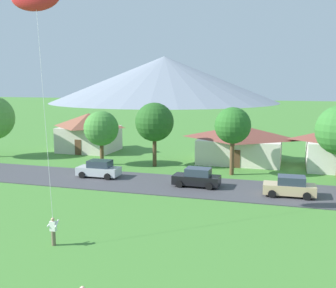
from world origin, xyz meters
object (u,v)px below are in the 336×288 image
at_px(tree_right_of_center, 154,122).
at_px(parked_car_tan_east_end, 290,187).
at_px(tree_left_of_center, 233,126).
at_px(parked_car_silver_west_end, 99,169).
at_px(house_right_center, 89,132).
at_px(tree_center, 101,129).
at_px(parked_car_black_mid_west, 197,178).
at_px(house_left_center, 240,143).

height_order(tree_right_of_center, parked_car_tan_east_end, tree_right_of_center).
relative_size(tree_left_of_center, parked_car_silver_west_end, 1.64).
distance_m(house_right_center, parked_car_tan_east_end, 30.72).
bearing_deg(tree_center, parked_car_silver_west_end, -66.77).
distance_m(house_right_center, tree_center, 9.99).
bearing_deg(parked_car_black_mid_west, tree_right_of_center, 130.68).
relative_size(house_left_center, tree_right_of_center, 1.41).
height_order(tree_left_of_center, parked_car_silver_west_end, tree_left_of_center).
xyz_separation_m(tree_left_of_center, parked_car_silver_west_end, (-12.39, -5.09, -4.16)).
height_order(house_right_center, parked_car_silver_west_end, house_right_center).
bearing_deg(tree_left_of_center, parked_car_silver_west_end, -157.65).
bearing_deg(tree_right_of_center, parked_car_silver_west_end, -116.66).
bearing_deg(tree_center, parked_car_tan_east_end, -20.11).
distance_m(tree_center, tree_right_of_center, 6.14).
relative_size(house_left_center, tree_left_of_center, 1.46).
distance_m(tree_right_of_center, parked_car_tan_east_end, 17.46).
bearing_deg(parked_car_silver_west_end, house_right_center, 120.78).
bearing_deg(parked_car_tan_east_end, tree_left_of_center, 130.31).
bearing_deg(tree_left_of_center, tree_center, 176.92).
bearing_deg(tree_right_of_center, parked_car_tan_east_end, -30.37).
height_order(house_left_center, parked_car_silver_west_end, house_left_center).
relative_size(tree_center, parked_car_silver_west_end, 1.46).
relative_size(tree_left_of_center, tree_center, 1.12).
relative_size(parked_car_black_mid_west, parked_car_tan_east_end, 0.99).
bearing_deg(house_left_center, tree_right_of_center, -149.04).
bearing_deg(parked_car_black_mid_west, tree_center, 152.12).
xyz_separation_m(house_left_center, house_right_center, (-20.64, 1.67, 0.43)).
distance_m(house_right_center, parked_car_black_mid_west, 23.60).
relative_size(tree_right_of_center, parked_car_tan_east_end, 1.68).
bearing_deg(tree_right_of_center, tree_left_of_center, -11.57).
height_order(house_left_center, tree_right_of_center, tree_right_of_center).
bearing_deg(parked_car_black_mid_west, house_right_center, 141.35).
bearing_deg(tree_center, tree_right_of_center, 9.67).
relative_size(tree_left_of_center, parked_car_tan_east_end, 1.62).
bearing_deg(parked_car_silver_west_end, parked_car_tan_east_end, -5.26).
relative_size(tree_right_of_center, parked_car_silver_west_end, 1.69).
bearing_deg(parked_car_tan_east_end, house_left_center, 112.52).
relative_size(house_left_center, parked_car_silver_west_end, 2.39).
bearing_deg(parked_car_black_mid_west, parked_car_tan_east_end, -6.30).
bearing_deg(parked_car_tan_east_end, parked_car_black_mid_west, 173.70).
relative_size(house_right_center, tree_center, 1.24).
bearing_deg(tree_right_of_center, parked_car_black_mid_west, -49.32).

